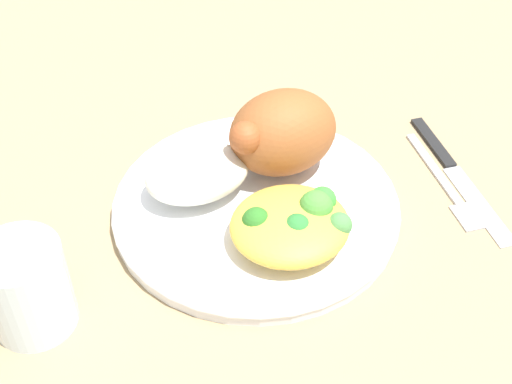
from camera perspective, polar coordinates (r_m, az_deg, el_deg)
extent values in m
plane|color=#9B815A|center=(0.65, 0.00, -1.65)|extent=(2.00, 2.00, 0.00)
cylinder|color=white|center=(0.64, 0.00, -1.29)|extent=(0.26, 0.26, 0.01)
torus|color=white|center=(0.64, 0.00, -0.92)|extent=(0.26, 0.26, 0.01)
ellipsoid|color=#955228|center=(0.65, 2.20, 4.86)|extent=(0.10, 0.08, 0.08)
sphere|color=#974B24|center=(0.62, -0.94, 4.41)|extent=(0.03, 0.03, 0.03)
ellipsoid|color=white|center=(0.64, -4.79, 1.54)|extent=(0.10, 0.07, 0.04)
ellipsoid|color=gold|center=(0.59, 2.77, -2.70)|extent=(0.10, 0.10, 0.03)
sphere|color=#2D7124|center=(0.59, 0.02, -2.43)|extent=(0.03, 0.03, 0.03)
sphere|color=#4A9238|center=(0.60, 4.87, -1.24)|extent=(0.03, 0.03, 0.03)
sphere|color=green|center=(0.60, 5.42, -0.68)|extent=(0.02, 0.02, 0.02)
sphere|color=#4B8845|center=(0.59, 6.79, -2.66)|extent=(0.02, 0.02, 0.02)
sphere|color=#2F7C34|center=(0.58, 3.35, -2.94)|extent=(0.02, 0.02, 0.02)
cube|color=#B2B2B7|center=(0.71, 14.26, 1.95)|extent=(0.02, 0.11, 0.01)
cube|color=#B2B2B7|center=(0.67, 16.87, -1.89)|extent=(0.03, 0.04, 0.00)
cube|color=black|center=(0.74, 14.20, 4.06)|extent=(0.02, 0.08, 0.01)
cube|color=#B2B2B7|center=(0.69, 17.63, -0.96)|extent=(0.03, 0.11, 0.00)
cylinder|color=silver|center=(0.56, -18.11, -7.40)|extent=(0.07, 0.07, 0.08)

